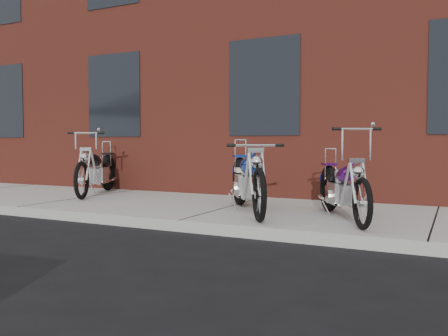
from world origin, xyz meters
The scene contains 6 objects.
ground centered at (0.00, 0.00, 0.00)m, with size 120.00×120.00×0.00m, color black.
sidewalk centered at (0.00, 1.50, 0.07)m, with size 22.00×3.00×0.15m, color gray.
building_brick centered at (0.00, 8.00, 4.00)m, with size 22.00×10.00×8.00m, color maroon.
chopper_purple centered at (1.89, 1.09, 0.54)m, with size 1.11×1.92×1.20m.
chopper_blue centered at (0.50, 1.12, 0.59)m, with size 1.42×2.11×1.06m.
chopper_third centered at (-3.14, 2.01, 0.58)m, with size 1.09×2.23×1.22m.
Camera 1 is at (3.26, -5.23, 1.16)m, focal length 38.00 mm.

